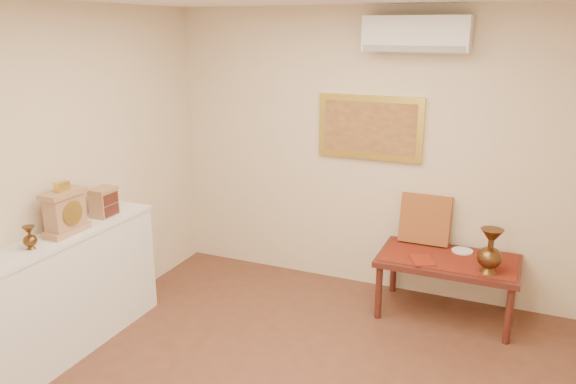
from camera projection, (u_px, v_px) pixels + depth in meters
The scene contains 14 objects.
wall_back at pixel (370, 153), 5.36m from camera, with size 4.00×0.02×2.70m, color beige.
wall_left at pixel (24, 190), 4.14m from camera, with size 0.02×4.50×2.70m, color beige.
brass_urn_small at pixel (29, 234), 3.98m from camera, with size 0.10×0.10×0.22m, color brown, non-canonical shape.
table_cloth at pixel (449, 258), 4.93m from camera, with size 1.14×0.59×0.01m, color maroon.
brass_urn_tall at pixel (491, 246), 4.57m from camera, with size 0.20×0.20×0.46m, color brown, non-canonical shape.
plate at pixel (462, 251), 5.06m from camera, with size 0.19×0.19×0.01m, color white.
menu at pixel (422, 260), 4.86m from camera, with size 0.18×0.25×0.01m, color maroon.
cushion at pixel (425, 219), 5.22m from camera, with size 0.46×0.10×0.46m, color maroon.
display_ledge at pixel (56, 300), 4.31m from camera, with size 0.37×2.02×0.98m.
mantel_clock at pixel (65, 212), 4.26m from camera, with size 0.17×0.36×0.41m.
wooden_chest at pixel (104, 202), 4.68m from camera, with size 0.16×0.21×0.24m.
low_table at pixel (448, 265), 4.95m from camera, with size 1.20×0.70×0.55m.
painting at pixel (370, 127), 5.26m from camera, with size 1.00×0.06×0.60m.
ac_unit at pixel (416, 34), 4.78m from camera, with size 0.90×0.25×0.30m.
Camera 1 is at (1.36, -2.88, 2.50)m, focal length 35.00 mm.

